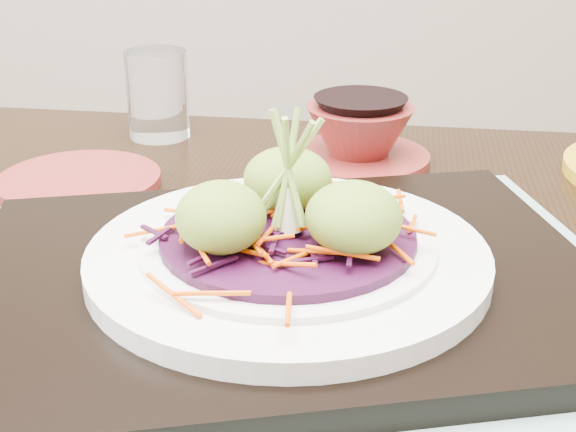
{
  "coord_description": "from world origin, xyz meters",
  "views": [
    {
      "loc": [
        0.01,
        -0.52,
        0.99
      ],
      "look_at": [
        0.01,
        -0.02,
        0.77
      ],
      "focal_mm": 50.0,
      "sensor_mm": 36.0,
      "label": 1
    }
  ],
  "objects_px": {
    "white_plate": "(288,255)",
    "terracotta_bowl_set": "(359,138)",
    "water_glass": "(158,94)",
    "dining_table": "(285,387)",
    "serving_tray": "(288,279)",
    "terracotta_side_plate": "(79,181)"
  },
  "relations": [
    {
      "from": "white_plate",
      "to": "terracotta_side_plate",
      "type": "xyz_separation_m",
      "value": [
        -0.19,
        0.2,
        -0.03
      ]
    },
    {
      "from": "white_plate",
      "to": "terracotta_side_plate",
      "type": "height_order",
      "value": "white_plate"
    },
    {
      "from": "white_plate",
      "to": "terracotta_side_plate",
      "type": "distance_m",
      "value": 0.28
    },
    {
      "from": "terracotta_side_plate",
      "to": "terracotta_bowl_set",
      "type": "height_order",
      "value": "terracotta_bowl_set"
    },
    {
      "from": "serving_tray",
      "to": "white_plate",
      "type": "height_order",
      "value": "white_plate"
    },
    {
      "from": "terracotta_bowl_set",
      "to": "serving_tray",
      "type": "bearing_deg",
      "value": -104.5
    },
    {
      "from": "white_plate",
      "to": "terracotta_bowl_set",
      "type": "height_order",
      "value": "terracotta_bowl_set"
    },
    {
      "from": "terracotta_side_plate",
      "to": "water_glass",
      "type": "xyz_separation_m",
      "value": [
        0.05,
        0.15,
        0.04
      ]
    },
    {
      "from": "serving_tray",
      "to": "terracotta_side_plate",
      "type": "relative_size",
      "value": 2.79
    },
    {
      "from": "water_glass",
      "to": "serving_tray",
      "type": "bearing_deg",
      "value": -68.37
    },
    {
      "from": "terracotta_side_plate",
      "to": "dining_table",
      "type": "bearing_deg",
      "value": -42.88
    },
    {
      "from": "serving_tray",
      "to": "water_glass",
      "type": "relative_size",
      "value": 4.47
    },
    {
      "from": "serving_tray",
      "to": "white_plate",
      "type": "bearing_deg",
      "value": 170.23
    },
    {
      "from": "serving_tray",
      "to": "white_plate",
      "type": "xyz_separation_m",
      "value": [
        -0.0,
        0.0,
        0.02
      ]
    },
    {
      "from": "dining_table",
      "to": "serving_tray",
      "type": "relative_size",
      "value": 3.01
    },
    {
      "from": "serving_tray",
      "to": "terracotta_bowl_set",
      "type": "relative_size",
      "value": 2.19
    },
    {
      "from": "dining_table",
      "to": "serving_tray",
      "type": "xyz_separation_m",
      "value": [
        0.0,
        -0.03,
        0.11
      ]
    },
    {
      "from": "white_plate",
      "to": "water_glass",
      "type": "xyz_separation_m",
      "value": [
        -0.14,
        0.36,
        0.01
      ]
    },
    {
      "from": "white_plate",
      "to": "serving_tray",
      "type": "bearing_deg",
      "value": 0.0
    },
    {
      "from": "dining_table",
      "to": "serving_tray",
      "type": "height_order",
      "value": "serving_tray"
    },
    {
      "from": "white_plate",
      "to": "terracotta_bowl_set",
      "type": "xyz_separation_m",
      "value": [
        0.07,
        0.27,
        -0.01
      ]
    },
    {
      "from": "water_glass",
      "to": "dining_table",
      "type": "bearing_deg",
      "value": -67.07
    }
  ]
}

